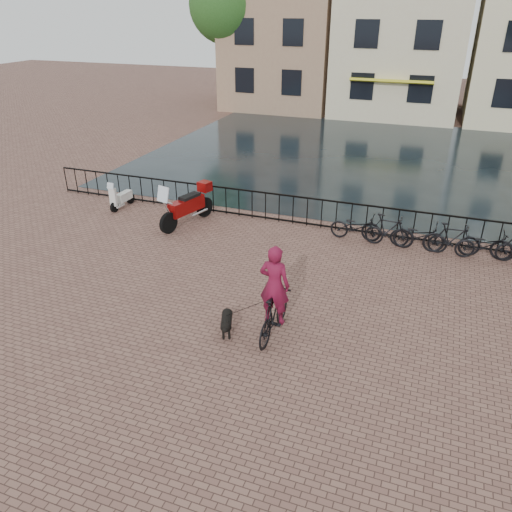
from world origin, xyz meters
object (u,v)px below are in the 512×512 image
(dog, at_px, (227,323))
(cyclist, at_px, (274,297))
(motorcycle, at_px, (186,202))
(scooter, at_px, (121,193))

(dog, bearing_deg, cyclist, -0.89)
(dog, bearing_deg, motorcycle, 105.25)
(dog, bearing_deg, scooter, 118.80)
(scooter, bearing_deg, cyclist, -33.01)
(dog, xyz_separation_m, scooter, (-6.80, 5.99, 0.28))
(scooter, bearing_deg, motorcycle, -8.09)
(cyclist, xyz_separation_m, dog, (-1.02, -0.35, -0.70))
(cyclist, distance_m, dog, 1.28)
(motorcycle, distance_m, scooter, 3.07)
(motorcycle, bearing_deg, scooter, -174.90)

